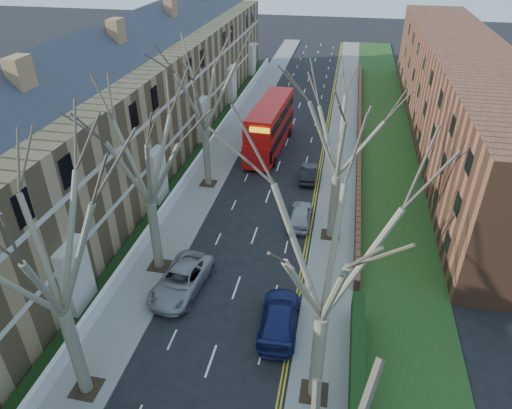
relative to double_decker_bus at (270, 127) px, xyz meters
The scene contains 16 objects.
pavement_left 5.54m from the double_decker_bus, 153.47° to the left, with size 3.00×102.00×0.12m, color slate.
pavement_right 8.20m from the double_decker_bus, 16.55° to the left, with size 3.00×102.00×0.12m, color slate.
terrace_left 13.78m from the double_decker_bus, 154.56° to the right, with size 9.70×78.00×13.60m.
flats_right 20.14m from the double_decker_bus, 18.18° to the left, with size 13.97×54.00×10.00m.
front_wall_left 8.61m from the double_decker_bus, 136.74° to the right, with size 0.30×78.00×1.00m.
grass_verge_right 12.44m from the double_decker_bus, 10.53° to the left, with size 6.00×102.00×0.06m.
tree_left_mid 31.85m from the double_decker_bus, 97.73° to the right, with size 10.50×10.50×14.71m.
tree_left_far 22.25m from the double_decker_bus, 101.37° to the right, with size 10.15×10.15×14.22m.
tree_left_dist 12.04m from the double_decker_bus, 115.48° to the right, with size 10.50×10.50×14.71m.
tree_right_mid 30.50m from the double_decker_bus, 75.90° to the right, with size 10.50×10.50×14.71m.
tree_right_far 17.79m from the double_decker_bus, 63.93° to the right, with size 10.15×10.15×14.22m.
double_decker_bus is the anchor object (origin of this frame).
car_left_far 22.77m from the double_decker_bus, 94.80° to the right, with size 2.63×5.70×1.58m, color gray.
car_right_near 25.14m from the double_decker_bus, 78.98° to the right, with size 2.19×5.38×1.56m, color navy.
car_right_mid 14.24m from the double_decker_bus, 70.42° to the right, with size 1.75×4.34×1.48m, color #9FA3A8.
car_right_far 7.77m from the double_decker_bus, 51.79° to the right, with size 1.42×4.06×1.34m, color black.
Camera 1 is at (5.67, -6.89, 20.31)m, focal length 32.00 mm.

